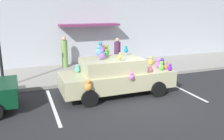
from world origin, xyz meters
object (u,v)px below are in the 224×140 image
object	(u,v)px
plush_covered_car	(116,76)
pedestrian_walking_past	(65,53)
teddy_bear_on_sidewalk	(153,66)
pedestrian_near_shopfront	(117,54)

from	to	relation	value
plush_covered_car	pedestrian_walking_past	distance (m)	5.13
plush_covered_car	teddy_bear_on_sidewalk	xyz separation A→B (m)	(3.09, 2.22, -0.38)
plush_covered_car	pedestrian_near_shopfront	size ratio (longest dim) A/B	2.65
plush_covered_car	teddy_bear_on_sidewalk	size ratio (longest dim) A/B	7.77
teddy_bear_on_sidewalk	pedestrian_near_shopfront	bearing A→B (deg)	138.87
pedestrian_walking_past	teddy_bear_on_sidewalk	bearing A→B (deg)	-32.56
pedestrian_near_shopfront	pedestrian_walking_past	bearing A→B (deg)	153.25
plush_covered_car	pedestrian_near_shopfront	bearing A→B (deg)	67.11
plush_covered_car	pedestrian_walking_past	size ratio (longest dim) A/B	2.59
plush_covered_car	pedestrian_walking_past	xyz separation A→B (m)	(-1.24, 4.98, 0.18)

